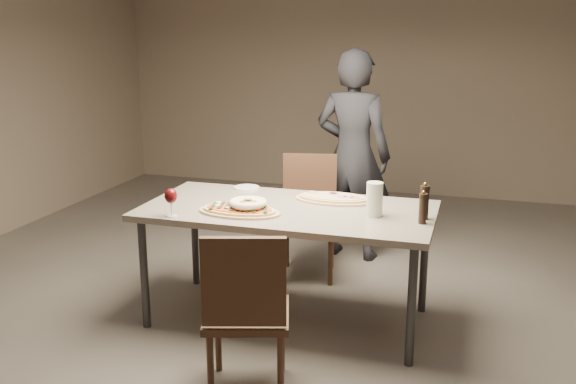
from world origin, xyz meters
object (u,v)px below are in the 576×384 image
(pepper_mill_left, at_px, (423,208))
(carafe, at_px, (375,199))
(zucchini_pizza, at_px, (239,210))
(chair_far, at_px, (309,208))
(dining_table, at_px, (288,216))
(ham_pizza, at_px, (334,198))
(diner, at_px, (353,155))
(chair_near, at_px, (246,306))
(bread_basket, at_px, (248,205))

(pepper_mill_left, relative_size, carafe, 0.96)
(zucchini_pizza, relative_size, chair_far, 0.56)
(pepper_mill_left, bearing_deg, chair_far, 134.51)
(dining_table, xyz_separation_m, ham_pizza, (0.24, 0.24, 0.07))
(pepper_mill_left, height_order, diner, diner)
(zucchini_pizza, relative_size, chair_near, 0.57)
(zucchini_pizza, bearing_deg, dining_table, 16.49)
(dining_table, distance_m, diner, 1.31)
(zucchini_pizza, xyz_separation_m, ham_pizza, (0.48, 0.44, -0.00))
(carafe, bearing_deg, zucchini_pizza, -167.36)
(carafe, bearing_deg, bread_basket, -168.08)
(chair_near, bearing_deg, zucchini_pizza, 96.50)
(pepper_mill_left, xyz_separation_m, carafe, (-0.29, 0.07, 0.01))
(ham_pizza, height_order, carafe, carafe)
(zucchini_pizza, distance_m, ham_pizza, 0.65)
(zucchini_pizza, height_order, chair_far, chair_far)
(carafe, bearing_deg, ham_pizza, 139.17)
(dining_table, distance_m, chair_near, 0.95)
(bread_basket, relative_size, chair_near, 0.26)
(chair_near, bearing_deg, pepper_mill_left, 30.72)
(chair_near, height_order, chair_far, chair_far)
(dining_table, distance_m, chair_far, 0.87)
(ham_pizza, distance_m, bread_basket, 0.60)
(chair_near, bearing_deg, ham_pizza, 64.95)
(bread_basket, height_order, pepper_mill_left, pepper_mill_left)
(chair_far, bearing_deg, pepper_mill_left, 122.79)
(diner, bearing_deg, chair_far, 70.12)
(pepper_mill_left, relative_size, chair_far, 0.22)
(zucchini_pizza, distance_m, chair_near, 0.83)
(zucchini_pizza, relative_size, carafe, 2.50)
(ham_pizza, bearing_deg, bread_basket, -148.10)
(zucchini_pizza, bearing_deg, ham_pizza, 19.63)
(dining_table, relative_size, bread_basket, 7.87)
(dining_table, bearing_deg, carafe, -2.67)
(dining_table, distance_m, bread_basket, 0.29)
(pepper_mill_left, relative_size, diner, 0.12)
(dining_table, xyz_separation_m, chair_near, (0.06, -0.93, -0.19))
(ham_pizza, distance_m, carafe, 0.41)
(pepper_mill_left, relative_size, chair_near, 0.22)
(bread_basket, bearing_deg, chair_near, -70.80)
(carafe, bearing_deg, dining_table, 177.33)
(bread_basket, xyz_separation_m, carafe, (0.74, 0.16, 0.05))
(zucchini_pizza, xyz_separation_m, bread_basket, (0.05, 0.02, 0.03))
(chair_near, xyz_separation_m, diner, (0.09, 2.22, 0.34))
(dining_table, bearing_deg, ham_pizza, 45.43)
(bread_basket, distance_m, diner, 1.52)
(bread_basket, bearing_deg, dining_table, 42.65)
(pepper_mill_left, xyz_separation_m, chair_far, (-0.92, 0.94, -0.33))
(dining_table, height_order, chair_near, chair_near)
(carafe, relative_size, chair_near, 0.23)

